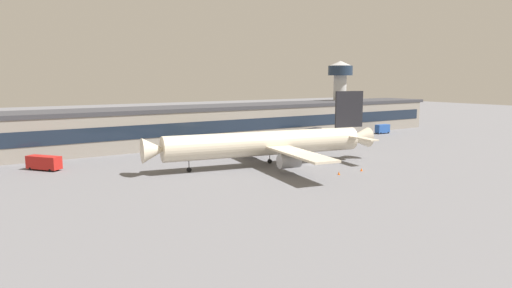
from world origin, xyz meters
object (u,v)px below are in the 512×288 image
airliner (268,143)px  traffic_cone_0 (339,173)px  control_tower (340,87)px  stair_truck (382,129)px  traffic_cone_1 (361,170)px  fuel_truck (44,162)px  catering_truck (313,134)px  baggage_tug (253,143)px  crew_van (182,146)px

airliner → traffic_cone_0: 19.64m
control_tower → stair_truck: (3.07, -20.83, -16.06)m
control_tower → traffic_cone_1: 91.70m
airliner → fuel_truck: (-46.96, 24.74, -3.73)m
stair_truck → traffic_cone_1: (-61.60, -47.51, -1.61)m
stair_truck → control_tower: bearing=98.4°
airliner → traffic_cone_0: airliner is taller
catering_truck → baggage_tug: size_ratio=1.98×
traffic_cone_0 → fuel_truck: bearing=141.8°
fuel_truck → baggage_tug: 61.96m
baggage_tug → traffic_cone_1: 46.97m
control_tower → catering_truck: 41.05m
fuel_truck → airliner: bearing=-27.8°
airliner → stair_truck: 81.56m
control_tower → traffic_cone_1: control_tower is taller
catering_truck → baggage_tug: (-25.93, -0.99, -1.21)m
stair_truck → traffic_cone_1: stair_truck is taller
airliner → control_tower: (72.70, 50.79, 12.43)m
fuel_truck → traffic_cone_0: size_ratio=11.29×
airliner → traffic_cone_1: 23.16m
airliner → traffic_cone_0: size_ratio=81.01×
catering_truck → crew_van: 48.91m
baggage_tug → airliner: bearing=-116.7°
control_tower → traffic_cone_0: (-65.80, -68.42, -17.66)m
baggage_tug → stair_truck: bearing=0.5°
airliner → fuel_truck: airliner is taller
crew_van → stair_truck: bearing=-1.9°
control_tower → catering_truck: size_ratio=3.75×
airliner → traffic_cone_0: (6.90, -17.63, -5.24)m
airliner → traffic_cone_0: bearing=-68.6°
control_tower → traffic_cone_0: 96.56m
crew_van → baggage_tug: 23.16m
crew_van → traffic_cone_0: bearing=-73.4°
traffic_cone_0 → catering_truck: bearing=54.8°
catering_truck → stair_truck: catering_truck is taller
catering_truck → airliner: bearing=-143.3°
baggage_tug → traffic_cone_1: size_ratio=5.28×
baggage_tug → traffic_cone_1: (-0.65, -46.96, -0.72)m
control_tower → traffic_cone_1: size_ratio=39.16×
airliner → crew_van: (-8.11, 32.68, -4.15)m
airliner → catering_truck: bearing=36.7°
stair_truck → crew_van: stair_truck is taller
control_tower → crew_van: 84.46m
catering_truck → baggage_tug: catering_truck is taller
airliner → traffic_cone_1: (14.17, -17.55, -5.24)m
crew_van → traffic_cone_1: 54.96m
catering_truck → fuel_truck: (-87.70, -5.66, -0.41)m
airliner → fuel_truck: size_ratio=7.18×
traffic_cone_0 → crew_van: bearing=106.6°
crew_van → fuel_truck: bearing=-168.4°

